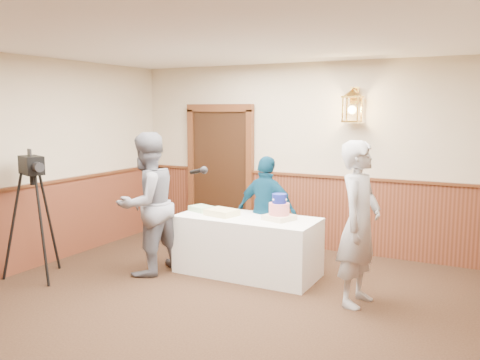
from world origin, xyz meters
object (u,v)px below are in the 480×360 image
at_px(interviewer, 147,204).
at_px(sheet_cake_green, 201,208).
at_px(baker, 359,224).
at_px(tiered_cake, 279,210).
at_px(assistant_p, 267,213).
at_px(sheet_cake_yellow, 222,212).
at_px(tv_camera_rig, 35,224).
at_px(display_table, 247,246).

bearing_deg(interviewer, sheet_cake_green, 156.08).
bearing_deg(baker, tiered_cake, 77.91).
bearing_deg(tiered_cake, assistant_p, 133.81).
bearing_deg(sheet_cake_yellow, interviewer, -148.24).
distance_m(interviewer, tv_camera_rig, 1.40).
relative_size(tiered_cake, interviewer, 0.22).
xyz_separation_m(assistant_p, tv_camera_rig, (-2.38, -1.73, -0.06)).
xyz_separation_m(sheet_cake_green, interviewer, (-0.43, -0.62, 0.13)).
bearing_deg(tiered_cake, tv_camera_rig, -152.65).
bearing_deg(tv_camera_rig, sheet_cake_green, 65.51).
bearing_deg(tiered_cake, interviewer, -159.26).
bearing_deg(sheet_cake_green, display_table, -4.36).
height_order(tiered_cake, interviewer, interviewer).
bearing_deg(display_table, assistant_p, 73.48).
relative_size(tiered_cake, assistant_p, 0.26).
bearing_deg(baker, interviewer, 101.54).
bearing_deg(sheet_cake_green, tv_camera_rig, -137.57).
relative_size(display_table, tiered_cake, 4.54).
distance_m(interviewer, assistant_p, 1.57).
distance_m(tiered_cake, sheet_cake_green, 1.15).
xyz_separation_m(display_table, tv_camera_rig, (-2.28, -1.37, 0.32)).
distance_m(tiered_cake, assistant_p, 0.48).
relative_size(tiered_cake, tv_camera_rig, 0.26).
distance_m(sheet_cake_yellow, baker, 1.88).
bearing_deg(sheet_cake_yellow, tv_camera_rig, -146.08).
xyz_separation_m(baker, assistant_p, (-1.41, 0.70, -0.14)).
xyz_separation_m(sheet_cake_yellow, interviewer, (-0.81, -0.50, 0.12)).
height_order(interviewer, tv_camera_rig, interviewer).
bearing_deg(assistant_p, tiered_cake, 140.12).
relative_size(sheet_cake_yellow, baker, 0.22).
height_order(display_table, tv_camera_rig, tv_camera_rig).
bearing_deg(tv_camera_rig, display_table, 54.07).
distance_m(tiered_cake, tv_camera_rig, 3.05).
xyz_separation_m(tiered_cake, interviewer, (-1.57, -0.60, 0.03)).
distance_m(sheet_cake_yellow, sheet_cake_green, 0.40).
bearing_deg(assistant_p, sheet_cake_yellow, 50.11).
xyz_separation_m(tiered_cake, assistant_p, (-0.32, 0.33, -0.13)).
bearing_deg(display_table, baker, -12.69).
height_order(sheet_cake_yellow, interviewer, interviewer).
bearing_deg(tiered_cake, display_table, -175.88).
height_order(sheet_cake_yellow, assistant_p, assistant_p).
xyz_separation_m(display_table, tiered_cake, (0.43, 0.03, 0.50)).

